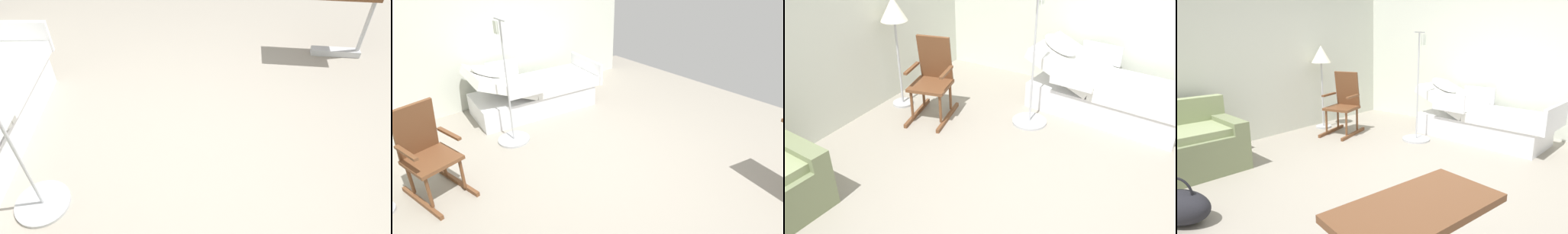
% 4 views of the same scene
% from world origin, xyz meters
% --- Properties ---
extents(ground_plane, '(6.94, 6.94, 0.00)m').
position_xyz_m(ground_plane, '(0.00, 0.00, 0.00)').
color(ground_plane, gray).
extents(back_wall, '(5.75, 0.10, 2.70)m').
position_xyz_m(back_wall, '(0.00, 2.64, 1.35)').
color(back_wall, silver).
rests_on(back_wall, ground).
extents(hospital_bed, '(1.17, 2.19, 0.97)m').
position_xyz_m(hospital_bed, '(2.09, -0.19, 0.30)').
color(hospital_bed, silver).
rests_on(hospital_bed, ground).
extents(rocking_chair, '(0.85, 0.64, 1.05)m').
position_xyz_m(rocking_chair, '(0.96, 1.77, 0.50)').
color(rocking_chair, brown).
rests_on(rocking_chair, ground).
extents(floor_lamp, '(0.34, 0.34, 1.48)m').
position_xyz_m(floor_lamp, '(0.98, 2.33, 1.23)').
color(floor_lamp, '#B2B5BA').
rests_on(floor_lamp, ground).
extents(iv_pole, '(0.44, 0.44, 1.69)m').
position_xyz_m(iv_pole, '(1.38, 0.58, 0.25)').
color(iv_pole, '#B2B5BA').
rests_on(iv_pole, ground).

